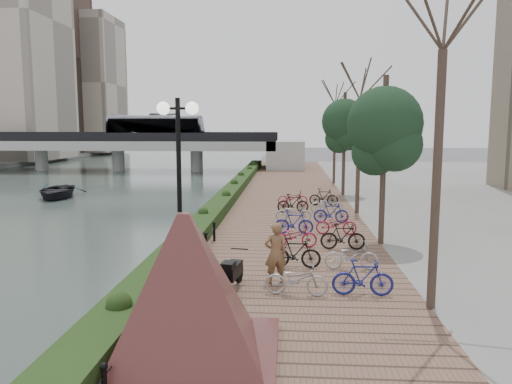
# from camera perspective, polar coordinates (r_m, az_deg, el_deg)

# --- Properties ---
(ground) EXTENTS (220.00, 220.00, 0.00)m
(ground) POSITION_cam_1_polar(r_m,az_deg,el_deg) (12.42, -18.00, -17.02)
(ground) COLOR #59595B
(ground) RESTS_ON ground
(river_water) EXTENTS (30.00, 130.00, 0.02)m
(river_water) POSITION_cam_1_polar(r_m,az_deg,el_deg) (40.72, -24.65, -0.32)
(river_water) COLOR #42524E
(river_water) RESTS_ON ground
(promenade) EXTENTS (8.00, 75.00, 0.50)m
(promenade) POSITION_cam_1_polar(r_m,az_deg,el_deg) (28.37, 2.99, -2.29)
(promenade) COLOR brown
(promenade) RESTS_ON ground
(hedge) EXTENTS (1.10, 56.00, 0.60)m
(hedge) POSITION_cam_1_polar(r_m,az_deg,el_deg) (30.98, -3.23, -0.43)
(hedge) COLOR #173212
(hedge) RESTS_ON promenade
(chain_fence) EXTENTS (0.10, 14.10, 0.70)m
(chain_fence) POSITION_cam_1_polar(r_m,az_deg,el_deg) (13.48, -9.30, -10.87)
(chain_fence) COLOR black
(chain_fence) RESTS_ON promenade
(granite_monument) EXTENTS (5.61, 5.61, 2.95)m
(granite_monument) POSITION_cam_1_polar(r_m,az_deg,el_deg) (9.90, -8.15, -10.73)
(granite_monument) COLOR #441E1D
(granite_monument) RESTS_ON promenade
(lamppost) EXTENTS (1.02, 0.32, 5.26)m
(lamppost) POSITION_cam_1_polar(r_m,az_deg,el_deg) (12.29, -8.83, 3.58)
(lamppost) COLOR black
(lamppost) RESTS_ON promenade
(motorcycle) EXTENTS (0.78, 1.74, 1.05)m
(motorcycle) POSITION_cam_1_polar(r_m,az_deg,el_deg) (14.24, -2.66, -9.04)
(motorcycle) COLOR black
(motorcycle) RESTS_ON promenade
(pedestrian) EXTENTS (0.76, 0.61, 1.82)m
(pedestrian) POSITION_cam_1_polar(r_m,az_deg,el_deg) (14.63, 2.24, -7.01)
(pedestrian) COLOR brown
(pedestrian) RESTS_ON promenade
(bicycle_parking) EXTENTS (2.40, 17.32, 1.00)m
(bicycle_parking) POSITION_cam_1_polar(r_m,az_deg,el_deg) (21.49, 6.72, -3.55)
(bicycle_parking) COLOR #9E9EA2
(bicycle_parking) RESTS_ON promenade
(street_trees) EXTENTS (3.20, 37.12, 6.80)m
(street_trees) POSITION_cam_1_polar(r_m,az_deg,el_deg) (23.46, 12.72, 3.93)
(street_trees) COLOR #34251E
(street_trees) RESTS_ON promenade
(bridge) EXTENTS (36.00, 10.77, 6.50)m
(bridge) POSITION_cam_1_polar(r_m,az_deg,el_deg) (58.47, -14.68, 5.61)
(bridge) COLOR #ACACA7
(bridge) RESTS_ON ground
(boat) EXTENTS (4.41, 5.49, 1.01)m
(boat) POSITION_cam_1_polar(r_m,az_deg,el_deg) (38.21, -21.81, 0.14)
(boat) COLOR black
(boat) RESTS_ON river_water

